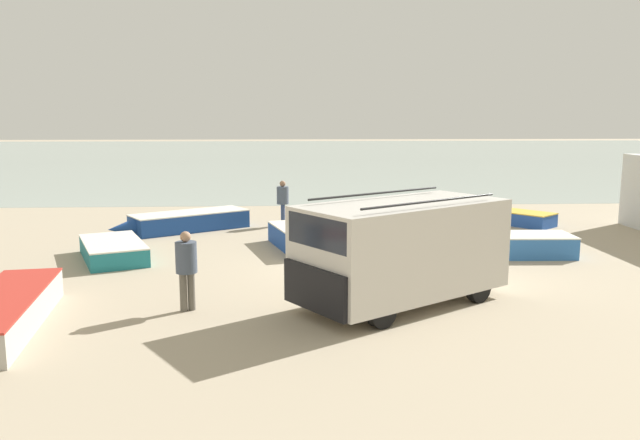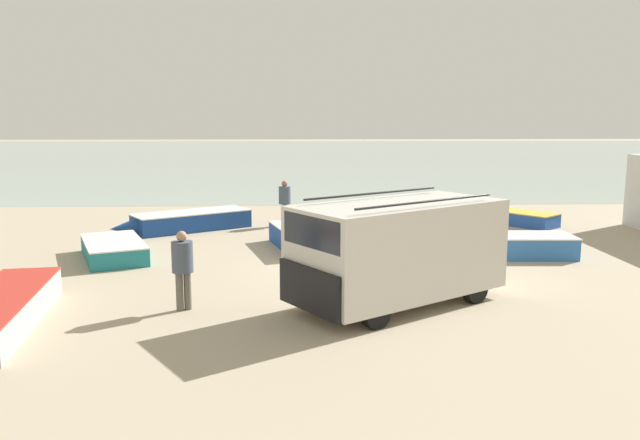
% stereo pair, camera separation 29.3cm
% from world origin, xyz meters
% --- Properties ---
extents(ground_plane, '(200.00, 200.00, 0.00)m').
position_xyz_m(ground_plane, '(0.00, 0.00, 0.00)').
color(ground_plane, tan).
extents(sea_water, '(120.00, 80.00, 0.01)m').
position_xyz_m(sea_water, '(0.00, 52.00, 0.00)').
color(sea_water, '#99A89E').
rests_on(sea_water, ground_plane).
extents(parked_van, '(5.18, 4.45, 2.43)m').
position_xyz_m(parked_van, '(0.37, -3.71, 1.26)').
color(parked_van, beige).
rests_on(parked_van, ground_plane).
extents(fishing_rowboat_0, '(5.36, 1.60, 0.66)m').
position_xyz_m(fishing_rowboat_0, '(3.98, 0.99, 0.33)').
color(fishing_rowboat_0, '#2D66AD').
rests_on(fishing_rowboat_0, ground_plane).
extents(fishing_rowboat_1, '(2.69, 3.91, 0.54)m').
position_xyz_m(fishing_rowboat_1, '(-7.31, 1.19, 0.27)').
color(fishing_rowboat_1, '#1E757F').
rests_on(fishing_rowboat_1, ground_plane).
extents(fishing_rowboat_2, '(1.42, 4.08, 0.64)m').
position_xyz_m(fishing_rowboat_2, '(2.14, 5.95, 0.32)').
color(fishing_rowboat_2, '#ADA89E').
rests_on(fishing_rowboat_2, ground_plane).
extents(fishing_rowboat_3, '(4.90, 3.64, 0.67)m').
position_xyz_m(fishing_rowboat_3, '(-5.92, 5.75, 0.33)').
color(fishing_rowboat_3, navy).
rests_on(fishing_rowboat_3, ground_plane).
extents(fishing_rowboat_4, '(1.90, 5.60, 0.65)m').
position_xyz_m(fishing_rowboat_4, '(-7.74, -4.73, 0.33)').
color(fishing_rowboat_4, '#ADA89E').
rests_on(fishing_rowboat_4, ground_plane).
extents(fishing_rowboat_5, '(3.38, 3.73, 0.53)m').
position_xyz_m(fishing_rowboat_5, '(6.44, 6.78, 0.27)').
color(fishing_rowboat_5, '#234CA3').
rests_on(fishing_rowboat_5, ground_plane).
extents(fishing_rowboat_6, '(2.28, 4.00, 0.67)m').
position_xyz_m(fishing_rowboat_6, '(-1.72, 2.50, 0.33)').
color(fishing_rowboat_6, '#234CA3').
rests_on(fishing_rowboat_6, ground_plane).
extents(fisherman_0, '(0.46, 0.46, 1.73)m').
position_xyz_m(fisherman_0, '(-2.33, 6.60, 1.04)').
color(fisherman_0, navy).
rests_on(fisherman_0, ground_plane).
extents(fisherman_1, '(0.46, 0.46, 1.74)m').
position_xyz_m(fisherman_1, '(-4.30, -3.98, 1.04)').
color(fisherman_1, '#5B564C').
rests_on(fisherman_1, ground_plane).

